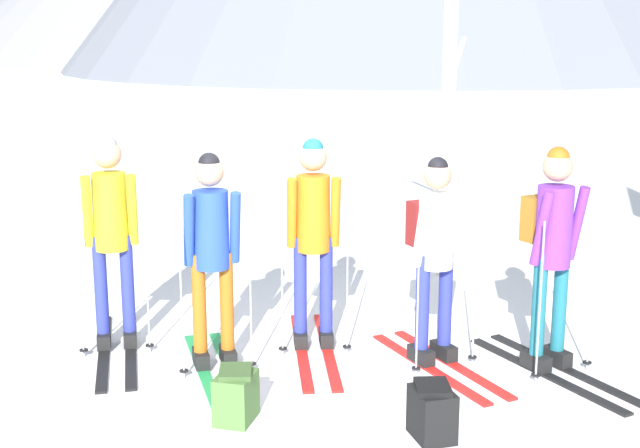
% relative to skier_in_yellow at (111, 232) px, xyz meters
% --- Properties ---
extents(ground_plane, '(400.00, 400.00, 0.00)m').
position_rel_skier_in_yellow_xyz_m(ground_plane, '(1.53, -0.36, -1.01)').
color(ground_plane, white).
extents(skier_in_yellow, '(0.62, 1.81, 1.83)m').
position_rel_skier_in_yellow_xyz_m(skier_in_yellow, '(0.00, 0.00, 0.00)').
color(skier_in_yellow, black).
rests_on(skier_in_yellow, ground).
extents(skier_in_blue, '(0.68, 1.67, 1.74)m').
position_rel_skier_in_yellow_xyz_m(skier_in_blue, '(0.86, -0.45, -0.03)').
color(skier_in_blue, green).
rests_on(skier_in_blue, ground).
extents(skier_in_orange, '(0.61, 1.80, 1.80)m').
position_rel_skier_in_yellow_xyz_m(skier_in_orange, '(1.68, -0.04, 0.01)').
color(skier_in_orange, red).
rests_on(skier_in_orange, ground).
extents(skier_in_white, '(0.93, 1.61, 1.70)m').
position_rel_skier_in_yellow_xyz_m(skier_in_white, '(2.64, -0.44, -0.06)').
color(skier_in_white, red).
rests_on(skier_in_white, ground).
extents(skier_in_purple, '(1.03, 1.68, 1.80)m').
position_rel_skier_in_yellow_xyz_m(skier_in_purple, '(3.53, -0.61, 0.01)').
color(skier_in_purple, black).
rests_on(skier_in_purple, ground).
extents(birch_tree_tall, '(0.80, 0.47, 4.00)m').
position_rel_skier_in_yellow_xyz_m(birch_tree_tall, '(3.20, 2.15, 1.03)').
color(birch_tree_tall, silver).
rests_on(birch_tree_tall, ground).
extents(backpack_on_snow_front, '(0.32, 0.38, 0.38)m').
position_rel_skier_in_yellow_xyz_m(backpack_on_snow_front, '(1.09, -1.47, -0.83)').
color(backpack_on_snow_front, '#4C7238').
rests_on(backpack_on_snow_front, ground).
extents(backpack_on_snow_beside, '(0.31, 0.37, 0.38)m').
position_rel_skier_in_yellow_xyz_m(backpack_on_snow_beside, '(2.41, -1.79, -0.83)').
color(backpack_on_snow_beside, black).
rests_on(backpack_on_snow_beside, ground).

